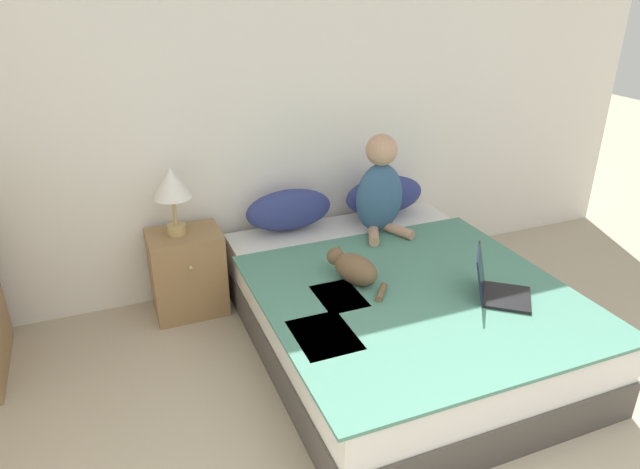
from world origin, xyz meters
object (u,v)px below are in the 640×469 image
object	(u,v)px
table_lamp	(172,187)
nightstand	(188,272)
pillow_near	(289,210)
pillow_far	(384,195)
person_sitting	(380,189)
cat_tabby	(354,268)
bed	(397,312)
laptop_open	(497,288)

from	to	relation	value
table_lamp	nightstand	bearing A→B (deg)	-3.32
pillow_near	nightstand	xyz separation A→B (m)	(-0.75, -0.04, -0.33)
pillow_far	person_sitting	bearing A→B (deg)	-124.22
pillow_near	nightstand	size ratio (longest dim) A/B	1.06
pillow_far	cat_tabby	size ratio (longest dim) A/B	1.31
pillow_near	person_sitting	xyz separation A→B (m)	(0.57, -0.27, 0.16)
bed	table_lamp	world-z (taller)	table_lamp
pillow_near	cat_tabby	distance (m)	0.87
person_sitting	nightstand	world-z (taller)	person_sitting
bed	person_sitting	world-z (taller)	person_sitting
person_sitting	laptop_open	distance (m)	1.10
laptop_open	pillow_far	bearing A→B (deg)	39.50
laptop_open	table_lamp	bearing A→B (deg)	89.16
bed	laptop_open	xyz separation A→B (m)	(0.39, -0.40, 0.30)
cat_tabby	pillow_near	bearing A→B (deg)	-15.01
pillow_far	nightstand	distance (m)	1.54
pillow_far	cat_tabby	xyz separation A→B (m)	(-0.65, -0.86, -0.06)
pillow_near	table_lamp	size ratio (longest dim) A/B	1.38
person_sitting	pillow_far	bearing A→B (deg)	55.78
person_sitting	nightstand	size ratio (longest dim) A/B	1.18
pillow_near	person_sitting	distance (m)	0.65
pillow_far	table_lamp	world-z (taller)	table_lamp
nightstand	pillow_far	bearing A→B (deg)	1.43
pillow_near	table_lamp	distance (m)	0.84
cat_tabby	nightstand	bearing A→B (deg)	24.21
pillow_far	nightstand	size ratio (longest dim) A/B	1.06
person_sitting	nightstand	distance (m)	1.43
cat_tabby	nightstand	size ratio (longest dim) A/B	0.80
bed	pillow_far	distance (m)	1.07
laptop_open	person_sitting	bearing A→B (deg)	49.51
cat_tabby	table_lamp	bearing A→B (deg)	25.41
laptop_open	nightstand	world-z (taller)	laptop_open
pillow_near	person_sitting	bearing A→B (deg)	-25.22
cat_tabby	nightstand	xyz separation A→B (m)	(-0.85, 0.82, -0.27)
pillow_near	laptop_open	xyz separation A→B (m)	(0.77, -1.32, -0.09)
person_sitting	laptop_open	xyz separation A→B (m)	(0.20, -1.05, -0.25)
bed	pillow_near	bearing A→B (deg)	112.23
bed	laptop_open	world-z (taller)	laptop_open
bed	laptop_open	size ratio (longest dim) A/B	5.01
pillow_near	nightstand	world-z (taller)	pillow_near
cat_tabby	nightstand	distance (m)	1.21
laptop_open	table_lamp	xyz separation A→B (m)	(-1.56, 1.29, 0.38)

